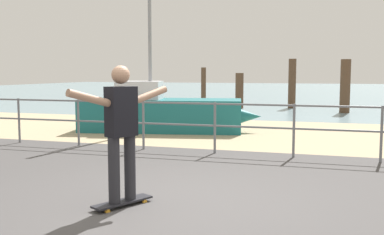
{
  "coord_description": "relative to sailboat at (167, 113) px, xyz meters",
  "views": [
    {
      "loc": [
        1.98,
        -5.16,
        1.66
      ],
      "look_at": [
        -0.21,
        2.0,
        0.9
      ],
      "focal_mm": 42.3,
      "sensor_mm": 36.0,
      "label": 1
    }
  ],
  "objects": [
    {
      "name": "groyne_post_0",
      "position": [
        -1.81,
        10.3,
        0.41
      ],
      "size": [
        0.25,
        0.25,
        1.87
      ],
      "primitive_type": "cylinder",
      "color": "#513826",
      "rests_on": "ground"
    },
    {
      "name": "railing_fence",
      "position": [
        1.33,
        -2.95,
        0.17
      ],
      "size": [
        10.94,
        0.05,
        1.05
      ],
      "color": "slate",
      "rests_on": "ground"
    },
    {
      "name": "ground_plane",
      "position": [
        2.33,
        -7.55,
        -0.52
      ],
      "size": [
        24.0,
        10.0,
        0.04
      ],
      "primitive_type": "cube",
      "color": "#474444",
      "rests_on": "ground"
    },
    {
      "name": "groyne_post_3",
      "position": [
        4.88,
        7.36,
        0.56
      ],
      "size": [
        0.4,
        0.4,
        2.15
      ],
      "primitive_type": "cylinder",
      "color": "#513826",
      "rests_on": "ground"
    },
    {
      "name": "beach_strip",
      "position": [
        2.33,
        0.45,
        -0.52
      ],
      "size": [
        24.0,
        6.0,
        0.04
      ],
      "primitive_type": "cube",
      "color": "tan",
      "rests_on": "ground"
    },
    {
      "name": "skateboard",
      "position": [
        1.91,
        -6.79,
        -0.45
      ],
      "size": [
        0.54,
        0.8,
        0.08
      ],
      "color": "black",
      "rests_on": "ground"
    },
    {
      "name": "skateboarder",
      "position": [
        1.91,
        -6.79,
        0.5
      ],
      "size": [
        0.74,
        1.33,
        1.65
      ],
      "color": "#26262B",
      "rests_on": "skateboard"
    },
    {
      "name": "sea_surface",
      "position": [
        2.33,
        28.45,
        -0.52
      ],
      "size": [
        72.0,
        50.0,
        0.04
      ],
      "primitive_type": "cube",
      "color": "#75939E",
      "rests_on": "ground"
    },
    {
      "name": "groyne_post_1",
      "position": [
        0.42,
        8.29,
        0.28
      ],
      "size": [
        0.36,
        0.36,
        1.6
      ],
      "primitive_type": "cylinder",
      "color": "#513826",
      "rests_on": "ground"
    },
    {
      "name": "sailboat",
      "position": [
        0.0,
        0.0,
        0.0
      ],
      "size": [
        5.07,
        2.24,
        5.06
      ],
      "color": "#19666B",
      "rests_on": "ground"
    },
    {
      "name": "groyne_post_2",
      "position": [
        2.65,
        9.25,
        0.6
      ],
      "size": [
        0.34,
        0.34,
        2.24
      ],
      "primitive_type": "cylinder",
      "color": "#513826",
      "rests_on": "ground"
    }
  ]
}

